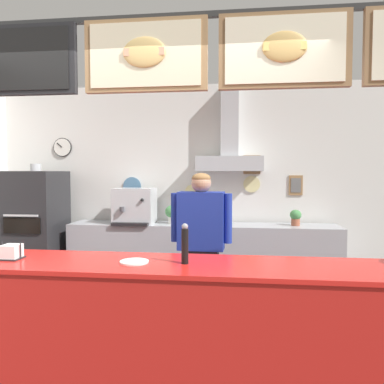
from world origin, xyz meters
TOP-DOWN VIEW (x-y plane):
  - ground_plane at (0.00, 0.00)m, footprint 6.87×6.87m
  - back_wall_assembly at (0.03, 2.41)m, footprint 5.73×2.84m
  - service_counter at (0.00, -0.33)m, footprint 4.99×0.60m
  - back_prep_counter at (0.19, 2.19)m, footprint 3.59×0.54m
  - pizza_oven at (-2.05, 2.00)m, footprint 0.65×0.74m
  - shop_worker at (0.29, 0.94)m, footprint 0.62×0.24m
  - espresso_machine at (-0.73, 2.17)m, footprint 0.53×0.49m
  - potted_sage at (-0.22, 2.21)m, footprint 0.19×0.19m
  - potted_thyme at (1.41, 2.21)m, footprint 0.15×0.15m
  - condiment_plate at (-0.03, -0.35)m, footprint 0.19×0.19m
  - napkin_holder at (-0.91, -0.35)m, footprint 0.14×0.14m
  - pepper_grinder at (0.31, -0.33)m, footprint 0.05×0.05m

SIDE VIEW (x-z plane):
  - ground_plane at x=0.00m, z-range 0.00..0.00m
  - back_prep_counter at x=0.19m, z-range -0.01..0.92m
  - service_counter at x=0.00m, z-range 0.00..1.02m
  - pizza_oven at x=-2.05m, z-range -0.05..1.69m
  - shop_worker at x=0.29m, z-range 0.06..1.68m
  - condiment_plate at x=-0.03m, z-range 1.02..1.03m
  - potted_thyme at x=1.41m, z-range 0.94..1.15m
  - napkin_holder at x=-0.91m, z-range 1.01..1.12m
  - potted_sage at x=-0.22m, z-range 0.95..1.20m
  - pepper_grinder at x=0.31m, z-range 1.02..1.29m
  - espresso_machine at x=-0.73m, z-range 0.93..1.40m
  - back_wall_assembly at x=0.03m, z-range 0.09..2.97m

